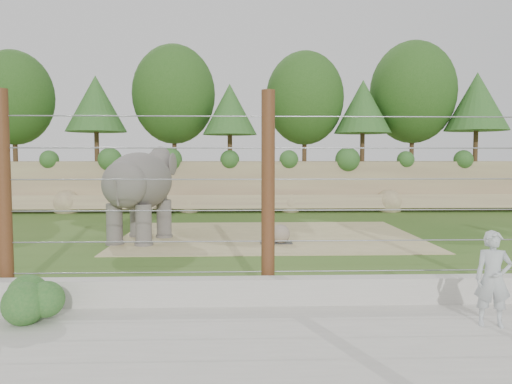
{
  "coord_description": "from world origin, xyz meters",
  "views": [
    {
      "loc": [
        -0.58,
        -14.05,
        2.72
      ],
      "look_at": [
        0.0,
        2.0,
        1.6
      ],
      "focal_mm": 35.0,
      "sensor_mm": 36.0,
      "label": 1
    }
  ],
  "objects_px": {
    "elephant": "(140,195)",
    "barrier_fence": "(268,195)",
    "zookeeper": "(493,279)",
    "stone_ball": "(280,234)"
  },
  "relations": [
    {
      "from": "elephant",
      "to": "barrier_fence",
      "type": "relative_size",
      "value": 0.18
    },
    {
      "from": "zookeeper",
      "to": "stone_ball",
      "type": "bearing_deg",
      "value": 124.13
    },
    {
      "from": "stone_ball",
      "to": "zookeeper",
      "type": "xyz_separation_m",
      "value": [
        2.76,
        -7.75,
        0.46
      ]
    },
    {
      "from": "stone_ball",
      "to": "zookeeper",
      "type": "relative_size",
      "value": 0.39
    },
    {
      "from": "stone_ball",
      "to": "barrier_fence",
      "type": "xyz_separation_m",
      "value": [
        -0.75,
        -5.91,
        1.68
      ]
    },
    {
      "from": "elephant",
      "to": "barrier_fence",
      "type": "height_order",
      "value": "barrier_fence"
    },
    {
      "from": "elephant",
      "to": "zookeeper",
      "type": "distance_m",
      "value": 11.17
    },
    {
      "from": "barrier_fence",
      "to": "zookeeper",
      "type": "height_order",
      "value": "barrier_fence"
    },
    {
      "from": "stone_ball",
      "to": "barrier_fence",
      "type": "distance_m",
      "value": 6.19
    },
    {
      "from": "elephant",
      "to": "stone_ball",
      "type": "relative_size",
      "value": 6.21
    }
  ]
}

